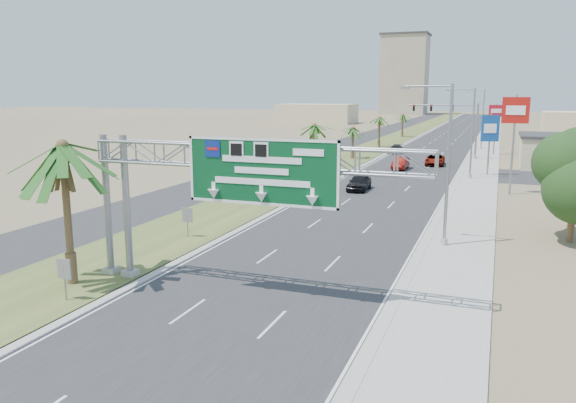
% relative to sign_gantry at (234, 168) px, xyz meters
% --- Properties ---
extents(ground, '(600.00, 600.00, 0.00)m').
position_rel_sign_gantry_xyz_m(ground, '(1.06, -9.93, -6.06)').
color(ground, '#8C7A59').
rests_on(ground, ground).
extents(road, '(12.00, 300.00, 0.02)m').
position_rel_sign_gantry_xyz_m(road, '(1.06, 100.07, -6.05)').
color(road, '#28282B').
rests_on(road, ground).
extents(sidewalk_right, '(4.00, 300.00, 0.10)m').
position_rel_sign_gantry_xyz_m(sidewalk_right, '(9.56, 100.07, -6.01)').
color(sidewalk_right, '#9E9B93').
rests_on(sidewalk_right, ground).
extents(median_grass, '(7.00, 300.00, 0.12)m').
position_rel_sign_gantry_xyz_m(median_grass, '(-8.94, 100.07, -6.00)').
color(median_grass, '#435726').
rests_on(median_grass, ground).
extents(opposing_road, '(8.00, 300.00, 0.02)m').
position_rel_sign_gantry_xyz_m(opposing_road, '(-15.94, 100.07, -6.05)').
color(opposing_road, '#28282B').
rests_on(opposing_road, ground).
extents(sign_gantry, '(16.75, 1.24, 7.50)m').
position_rel_sign_gantry_xyz_m(sign_gantry, '(0.00, 0.00, 0.00)').
color(sign_gantry, gray).
rests_on(sign_gantry, ground).
extents(palm_near, '(5.70, 5.70, 8.35)m').
position_rel_sign_gantry_xyz_m(palm_near, '(-8.14, -1.93, 0.87)').
color(palm_near, brown).
rests_on(palm_near, ground).
extents(palm_row_b, '(3.99, 3.99, 5.95)m').
position_rel_sign_gantry_xyz_m(palm_row_b, '(-8.44, 22.07, -1.16)').
color(palm_row_b, brown).
rests_on(palm_row_b, ground).
extents(palm_row_c, '(3.99, 3.99, 6.75)m').
position_rel_sign_gantry_xyz_m(palm_row_c, '(-8.44, 38.07, -0.39)').
color(palm_row_c, brown).
rests_on(palm_row_c, ground).
extents(palm_row_d, '(3.99, 3.99, 5.45)m').
position_rel_sign_gantry_xyz_m(palm_row_d, '(-8.44, 56.07, -1.64)').
color(palm_row_d, brown).
rests_on(palm_row_d, ground).
extents(palm_row_e, '(3.99, 3.99, 6.15)m').
position_rel_sign_gantry_xyz_m(palm_row_e, '(-8.44, 75.07, -0.97)').
color(palm_row_e, brown).
rests_on(palm_row_e, ground).
extents(palm_row_f, '(3.99, 3.99, 5.75)m').
position_rel_sign_gantry_xyz_m(palm_row_f, '(-8.44, 100.07, -1.35)').
color(palm_row_f, brown).
rests_on(palm_row_f, ground).
extents(streetlight_near, '(3.27, 0.44, 10.00)m').
position_rel_sign_gantry_xyz_m(streetlight_near, '(8.36, 12.07, -1.36)').
color(streetlight_near, gray).
rests_on(streetlight_near, ground).
extents(streetlight_mid, '(3.27, 0.44, 10.00)m').
position_rel_sign_gantry_xyz_m(streetlight_mid, '(8.36, 42.07, -1.36)').
color(streetlight_mid, gray).
rests_on(streetlight_mid, ground).
extents(streetlight_far, '(3.27, 0.44, 10.00)m').
position_rel_sign_gantry_xyz_m(streetlight_far, '(8.36, 78.07, -1.36)').
color(streetlight_far, gray).
rests_on(streetlight_far, ground).
extents(signal_mast, '(10.28, 0.71, 8.00)m').
position_rel_sign_gantry_xyz_m(signal_mast, '(6.23, 62.05, -1.21)').
color(signal_mast, gray).
rests_on(signal_mast, ground).
extents(oak_near, '(4.50, 4.50, 6.80)m').
position_rel_sign_gantry_xyz_m(oak_near, '(16.06, 16.07, -1.53)').
color(oak_near, brown).
rests_on(oak_near, ground).
extents(median_signback_a, '(0.75, 0.08, 2.08)m').
position_rel_sign_gantry_xyz_m(median_signback_a, '(-6.74, -3.93, -4.61)').
color(median_signback_a, gray).
rests_on(median_signback_a, ground).
extents(median_signback_b, '(0.75, 0.08, 2.08)m').
position_rel_sign_gantry_xyz_m(median_signback_b, '(-7.44, 8.07, -4.61)').
color(median_signback_b, gray).
rests_on(median_signback_b, ground).
extents(tower_distant, '(20.00, 16.00, 35.00)m').
position_rel_sign_gantry_xyz_m(tower_distant, '(-30.94, 240.07, 11.44)').
color(tower_distant, gray).
rests_on(tower_distant, ground).
extents(building_distant_left, '(24.00, 14.00, 6.00)m').
position_rel_sign_gantry_xyz_m(building_distant_left, '(-43.94, 150.07, -3.06)').
color(building_distant_left, tan).
rests_on(building_distant_left, ground).
extents(car_left_lane, '(1.89, 4.58, 1.55)m').
position_rel_sign_gantry_xyz_m(car_left_lane, '(-1.26, 30.36, -5.28)').
color(car_left_lane, black).
rests_on(car_left_lane, ground).
extents(car_mid_lane, '(1.66, 4.68, 1.54)m').
position_rel_sign_gantry_xyz_m(car_mid_lane, '(-0.05, 47.50, -5.29)').
color(car_mid_lane, '#670E09').
rests_on(car_mid_lane, ground).
extents(car_right_lane, '(2.60, 5.23, 1.43)m').
position_rel_sign_gantry_xyz_m(car_right_lane, '(3.57, 53.08, -5.34)').
color(car_right_lane, gray).
rests_on(car_right_lane, ground).
extents(car_far, '(2.00, 4.57, 1.31)m').
position_rel_sign_gantry_xyz_m(car_far, '(-3.90, 66.19, -5.40)').
color(car_far, black).
rests_on(car_far, ground).
extents(pole_sign_red_near, '(2.41, 0.39, 9.29)m').
position_rel_sign_gantry_xyz_m(pole_sign_red_near, '(12.62, 33.16, 1.27)').
color(pole_sign_red_near, gray).
rests_on(pole_sign_red_near, ground).
extents(pole_sign_blue, '(2.01, 0.83, 7.18)m').
position_rel_sign_gantry_xyz_m(pole_sign_blue, '(10.33, 45.53, -0.83)').
color(pole_sign_blue, gray).
rests_on(pole_sign_blue, ground).
extents(pole_sign_red_far, '(2.21, 0.82, 7.87)m').
position_rel_sign_gantry_xyz_m(pole_sign_red_far, '(10.67, 69.45, 0.14)').
color(pole_sign_red_far, gray).
rests_on(pole_sign_red_far, ground).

